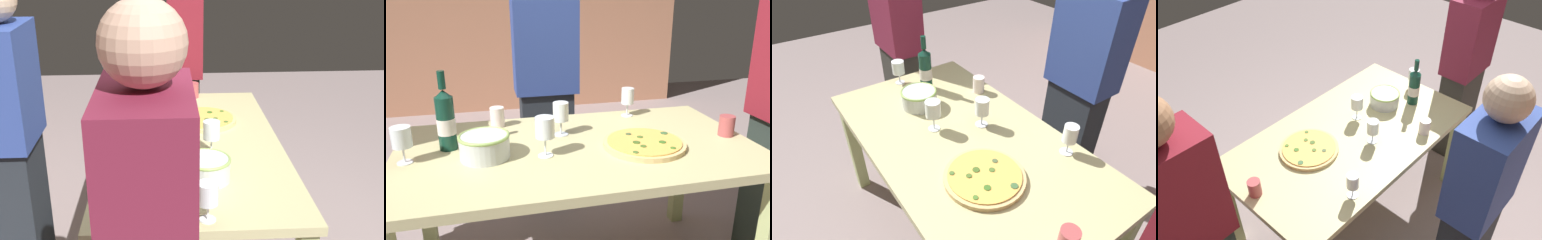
% 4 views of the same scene
% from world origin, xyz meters
% --- Properties ---
extents(ground_plane, '(8.00, 8.00, 0.00)m').
position_xyz_m(ground_plane, '(0.00, 0.00, 0.00)').
color(ground_plane, gray).
extents(dining_table, '(1.60, 0.90, 0.75)m').
position_xyz_m(dining_table, '(0.00, 0.00, 0.66)').
color(dining_table, '#C3BB83').
rests_on(dining_table, ground).
extents(pizza, '(0.37, 0.37, 0.03)m').
position_xyz_m(pizza, '(0.28, -0.08, 0.76)').
color(pizza, '#D7B474').
rests_on(pizza, dining_table).
extents(serving_bowl, '(0.21, 0.21, 0.10)m').
position_xyz_m(serving_bowl, '(-0.41, -0.04, 0.81)').
color(serving_bowl, silver).
rests_on(serving_bowl, dining_table).
extents(wine_bottle, '(0.08, 0.08, 0.35)m').
position_xyz_m(wine_bottle, '(-0.56, 0.10, 0.89)').
color(wine_bottle, '#10382A').
rests_on(wine_bottle, dining_table).
extents(wine_glass_near_pizza, '(0.08, 0.08, 0.15)m').
position_xyz_m(wine_glass_near_pizza, '(-0.72, -0.02, 0.85)').
color(wine_glass_near_pizza, white).
rests_on(wine_glass_near_pizza, dining_table).
extents(wine_glass_by_bottle, '(0.08, 0.08, 0.17)m').
position_xyz_m(wine_glass_by_bottle, '(-0.16, -0.08, 0.87)').
color(wine_glass_by_bottle, white).
rests_on(wine_glass_by_bottle, dining_table).
extents(wine_glass_far_left, '(0.07, 0.07, 0.16)m').
position_xyz_m(wine_glass_far_left, '(0.37, 0.35, 0.86)').
color(wine_glass_far_left, white).
rests_on(wine_glass_far_left, dining_table).
extents(wine_glass_far_right, '(0.07, 0.07, 0.16)m').
position_xyz_m(wine_glass_far_right, '(-0.05, 0.15, 0.86)').
color(wine_glass_far_right, white).
rests_on(wine_glass_far_right, dining_table).
extents(cup_amber, '(0.07, 0.07, 0.10)m').
position_xyz_m(cup_amber, '(-0.34, 0.35, 0.80)').
color(cup_amber, white).
rests_on(cup_amber, dining_table).
extents(cup_ceramic, '(0.07, 0.07, 0.10)m').
position_xyz_m(cup_ceramic, '(0.72, -0.05, 0.80)').
color(cup_ceramic, '#A8494A').
rests_on(cup_ceramic, dining_table).
extents(person_host, '(0.38, 0.24, 1.64)m').
position_xyz_m(person_host, '(1.12, -0.01, 0.83)').
color(person_host, '#27322C').
rests_on(person_host, ground).
extents(person_guest_left, '(0.40, 0.24, 1.58)m').
position_xyz_m(person_guest_left, '(-0.00, 0.90, 0.80)').
color(person_guest_left, '#22272E').
rests_on(person_guest_left, ground).
extents(person_guest_right, '(0.40, 0.24, 1.61)m').
position_xyz_m(person_guest_right, '(-1.14, 0.18, 0.82)').
color(person_guest_right, '#32312B').
rests_on(person_guest_right, ground).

